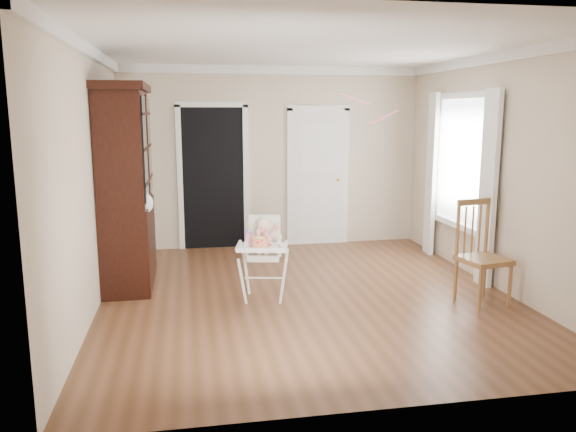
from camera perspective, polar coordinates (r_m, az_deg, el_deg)
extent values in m
plane|color=#54341C|center=(6.38, 1.90, -8.06)|extent=(5.00, 5.00, 0.00)
plane|color=white|center=(6.08, 2.06, 16.81)|extent=(5.00, 5.00, 0.00)
plane|color=beige|center=(8.53, -1.57, 5.94)|extent=(4.50, 0.00, 4.50)
plane|color=beige|center=(6.03, -19.45, 3.42)|extent=(0.00, 5.00, 5.00)
plane|color=beige|center=(6.92, 20.58, 4.19)|extent=(0.00, 5.00, 5.00)
cube|color=black|center=(8.46, -7.59, 3.77)|extent=(0.90, 0.03, 2.10)
cube|color=white|center=(8.45, -10.92, 3.66)|extent=(0.08, 0.05, 2.18)
cube|color=white|center=(8.49, -4.28, 3.86)|extent=(0.08, 0.05, 2.18)
cube|color=white|center=(8.40, -7.77, 11.17)|extent=(1.06, 0.05, 0.08)
cube|color=white|center=(8.67, 3.05, 3.85)|extent=(0.80, 0.05, 2.05)
cube|color=white|center=(8.59, 0.18, 3.79)|extent=(0.08, 0.05, 2.13)
cube|color=white|center=(8.79, 5.84, 3.89)|extent=(0.08, 0.05, 2.13)
sphere|color=gold|center=(8.72, 5.15, 3.69)|extent=(0.06, 0.06, 0.06)
cube|color=white|center=(7.60, 17.40, 5.27)|extent=(0.02, 1.20, 1.60)
cube|color=white|center=(7.57, 17.62, 11.62)|extent=(0.06, 1.36, 0.08)
cube|color=white|center=(6.91, 19.67, 2.57)|extent=(0.08, 0.28, 2.30)
cube|color=white|center=(8.28, 14.34, 4.09)|extent=(0.08, 0.28, 2.30)
cylinder|color=white|center=(6.03, -4.66, -6.74)|extent=(0.13, 0.10, 0.54)
cylinder|color=white|center=(6.00, -0.51, -6.79)|extent=(0.10, 0.13, 0.54)
cylinder|color=white|center=(6.40, -4.28, -5.68)|extent=(0.10, 0.13, 0.54)
cylinder|color=white|center=(6.38, -0.38, -5.73)|extent=(0.13, 0.10, 0.54)
cylinder|color=white|center=(6.15, -2.49, -6.30)|extent=(0.41, 0.11, 0.02)
cube|color=silver|center=(6.13, -2.48, -4.00)|extent=(0.40, 0.39, 0.07)
cube|color=silver|center=(6.12, -4.09, -2.99)|extent=(0.10, 0.31, 0.16)
cube|color=silver|center=(6.09, -0.87, -3.02)|extent=(0.10, 0.31, 0.16)
cube|color=silver|center=(6.23, -2.39, -1.71)|extent=(0.35, 0.12, 0.40)
cube|color=white|center=(5.89, -2.64, -3.21)|extent=(0.57, 0.46, 0.03)
cube|color=white|center=(5.71, -2.77, -3.45)|extent=(0.50, 0.13, 0.04)
ellipsoid|color=beige|center=(6.12, -2.47, -2.75)|extent=(0.22, 0.19, 0.24)
sphere|color=beige|center=(6.08, -2.48, -0.99)|extent=(0.19, 0.19, 0.16)
sphere|color=red|center=(6.06, -2.51, -2.41)|extent=(0.12, 0.12, 0.12)
sphere|color=red|center=(6.02, -2.75, -1.50)|extent=(0.06, 0.06, 0.06)
sphere|color=red|center=(6.00, -1.20, -1.18)|extent=(0.06, 0.06, 0.06)
cylinder|color=silver|center=(5.85, -2.96, -3.14)|extent=(0.22, 0.22, 0.01)
cylinder|color=red|center=(5.84, -2.96, -2.66)|extent=(0.17, 0.17, 0.09)
cylinder|color=#F2E08C|center=(5.81, -2.80, -2.30)|extent=(0.08, 0.08, 0.02)
cylinder|color=#FD9AE0|center=(6.01, -4.07, -2.29)|extent=(0.07, 0.07, 0.10)
cylinder|color=#8263AE|center=(6.00, -4.08, -1.67)|extent=(0.07, 0.07, 0.03)
cone|color=#8263AE|center=(5.99, -4.08, -1.36)|extent=(0.02, 0.02, 0.04)
cube|color=black|center=(6.94, -15.85, -2.72)|extent=(0.54, 1.31, 0.98)
cube|color=black|center=(6.78, -16.33, 6.72)|extent=(0.50, 1.31, 1.31)
cube|color=black|center=(6.43, -14.31, 6.63)|extent=(0.02, 0.57, 1.14)
cube|color=black|center=(7.08, -13.95, 6.98)|extent=(0.02, 0.57, 1.14)
cube|color=black|center=(6.77, -16.64, 12.42)|extent=(0.59, 1.39, 0.09)
ellipsoid|color=white|center=(6.45, -14.48, 1.28)|extent=(0.22, 0.17, 0.24)
cube|color=brown|center=(6.32, 19.26, -4.25)|extent=(0.53, 0.53, 0.05)
cylinder|color=brown|center=(6.12, 18.91, -7.08)|extent=(0.04, 0.04, 0.49)
cylinder|color=brown|center=(6.37, 21.61, -6.56)|extent=(0.04, 0.04, 0.49)
cylinder|color=brown|center=(6.40, 16.66, -6.16)|extent=(0.04, 0.04, 0.49)
cylinder|color=brown|center=(6.64, 19.32, -5.71)|extent=(0.04, 0.04, 0.49)
cylinder|color=brown|center=(6.28, 16.87, -1.26)|extent=(0.04, 0.04, 0.63)
cylinder|color=brown|center=(6.52, 19.56, -0.98)|extent=(0.04, 0.04, 0.63)
cube|color=brown|center=(6.35, 18.38, 1.37)|extent=(0.41, 0.12, 0.06)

